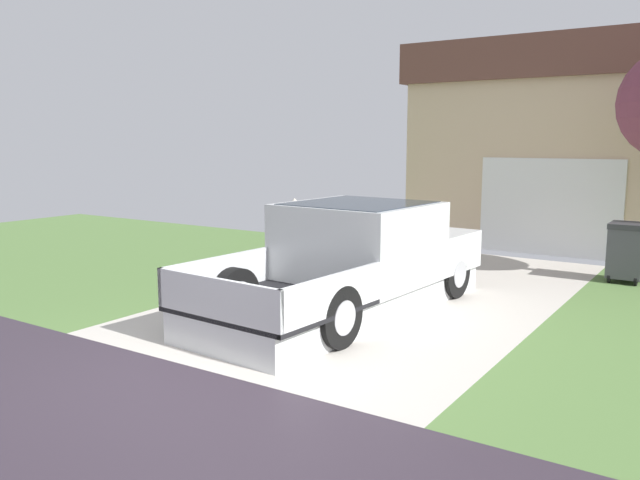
{
  "coord_description": "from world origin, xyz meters",
  "views": [
    {
      "loc": [
        4.82,
        -5.06,
        2.56
      ],
      "look_at": [
        -0.89,
        3.58,
        0.95
      ],
      "focal_mm": 36.07,
      "sensor_mm": 36.0,
      "label": 1
    }
  ],
  "objects_px": {
    "house_with_garage": "(618,144)",
    "pickup_truck": "(358,261)",
    "handbag": "(273,287)",
    "wheeled_trash_bin": "(627,250)",
    "person_with_hat": "(295,239)"
  },
  "relations": [
    {
      "from": "person_with_hat",
      "to": "house_with_garage",
      "type": "xyz_separation_m",
      "value": [
        3.36,
        9.54,
        1.53
      ]
    },
    {
      "from": "person_with_hat",
      "to": "house_with_garage",
      "type": "relative_size",
      "value": 0.18
    },
    {
      "from": "handbag",
      "to": "wheeled_trash_bin",
      "type": "xyz_separation_m",
      "value": [
        4.71,
        4.43,
        0.44
      ]
    },
    {
      "from": "person_with_hat",
      "to": "house_with_garage",
      "type": "height_order",
      "value": "house_with_garage"
    },
    {
      "from": "pickup_truck",
      "to": "handbag",
      "type": "distance_m",
      "value": 1.65
    },
    {
      "from": "handbag",
      "to": "house_with_garage",
      "type": "bearing_deg",
      "value": 69.87
    },
    {
      "from": "pickup_truck",
      "to": "house_with_garage",
      "type": "bearing_deg",
      "value": 81.67
    },
    {
      "from": "pickup_truck",
      "to": "house_with_garage",
      "type": "height_order",
      "value": "house_with_garage"
    },
    {
      "from": "handbag",
      "to": "wheeled_trash_bin",
      "type": "distance_m",
      "value": 6.48
    },
    {
      "from": "house_with_garage",
      "to": "pickup_truck",
      "type": "bearing_deg",
      "value": -102.12
    },
    {
      "from": "person_with_hat",
      "to": "wheeled_trash_bin",
      "type": "height_order",
      "value": "person_with_hat"
    },
    {
      "from": "pickup_truck",
      "to": "house_with_garage",
      "type": "xyz_separation_m",
      "value": [
        2.07,
        9.66,
        1.74
      ]
    },
    {
      "from": "pickup_truck",
      "to": "handbag",
      "type": "xyz_separation_m",
      "value": [
        -1.53,
        -0.17,
        -0.58
      ]
    },
    {
      "from": "handbag",
      "to": "house_with_garage",
      "type": "height_order",
      "value": "house_with_garage"
    },
    {
      "from": "house_with_garage",
      "to": "wheeled_trash_bin",
      "type": "xyz_separation_m",
      "value": [
        1.1,
        -5.4,
        -1.88
      ]
    }
  ]
}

